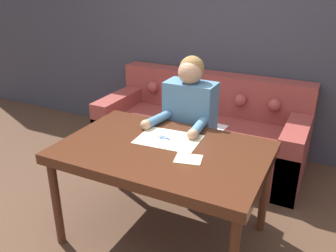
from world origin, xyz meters
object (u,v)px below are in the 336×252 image
at_px(dining_table, 163,157).
at_px(scissors, 167,139).
at_px(person, 189,130).
at_px(couch, 202,132).

xyz_separation_m(dining_table, scissors, (-0.04, 0.13, 0.07)).
distance_m(dining_table, person, 0.59).
height_order(couch, scissors, couch).
xyz_separation_m(dining_table, person, (-0.06, 0.59, -0.04)).
bearing_deg(couch, dining_table, -81.02).
relative_size(dining_table, couch, 0.67).
height_order(person, scissors, person).
bearing_deg(dining_table, person, 95.61).
relative_size(dining_table, person, 1.13).
bearing_deg(couch, scissors, -81.79).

